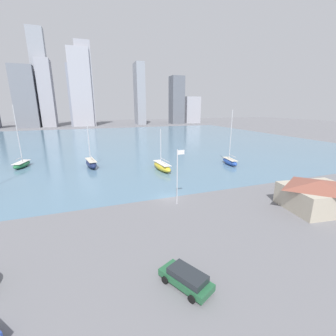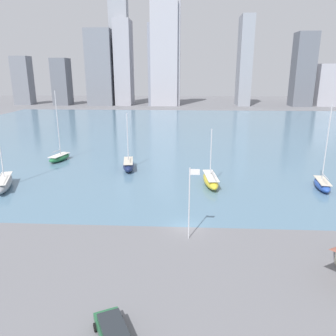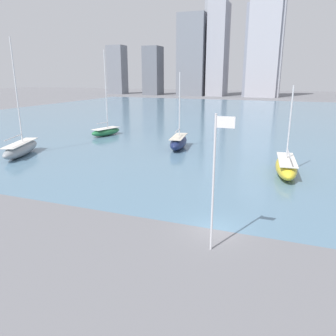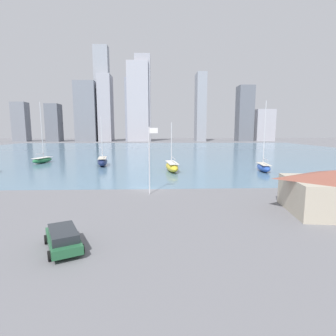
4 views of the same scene
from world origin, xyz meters
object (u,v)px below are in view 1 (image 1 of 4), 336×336
at_px(sailboat_blue, 230,161).
at_px(sailboat_navy, 91,163).
at_px(sailboat_yellow, 162,166).
at_px(parked_wagon_green, 186,278).
at_px(sailboat_green, 22,164).
at_px(boat_shed, 319,195).
at_px(flag_pole, 178,175).

xyz_separation_m(sailboat_blue, sailboat_navy, (-36.04, 10.06, 0.13)).
distance_m(sailboat_blue, sailboat_navy, 37.42).
bearing_deg(sailboat_yellow, sailboat_navy, 145.27).
bearing_deg(sailboat_navy, parked_wagon_green, -90.61).
relative_size(sailboat_blue, sailboat_green, 0.92).
height_order(boat_shed, sailboat_blue, sailboat_blue).
distance_m(sailboat_green, parked_wagon_green, 57.18).
xyz_separation_m(flag_pole, sailboat_green, (-29.72, 35.50, -4.14)).
xyz_separation_m(sailboat_yellow, sailboat_navy, (-16.57, 9.25, 0.05)).
height_order(boat_shed, parked_wagon_green, boat_shed).
height_order(sailboat_green, parked_wagon_green, sailboat_green).
bearing_deg(sailboat_blue, boat_shed, -89.93).
height_order(boat_shed, sailboat_yellow, sailboat_yellow).
height_order(boat_shed, flag_pole, flag_pole).
distance_m(sailboat_yellow, sailboat_navy, 18.98).
bearing_deg(parked_wagon_green, sailboat_yellow, 48.07).
height_order(flag_pole, sailboat_blue, sailboat_blue).
bearing_deg(sailboat_blue, sailboat_navy, 171.69).
height_order(flag_pole, sailboat_yellow, sailboat_yellow).
bearing_deg(flag_pole, sailboat_blue, 39.20).
relative_size(boat_shed, sailboat_green, 0.67).
relative_size(boat_shed, parked_wagon_green, 2.02).
height_order(flag_pole, parked_wagon_green, flag_pole).
relative_size(sailboat_blue, parked_wagon_green, 2.78).
height_order(sailboat_blue, sailboat_navy, sailboat_blue).
distance_m(flag_pole, sailboat_blue, 30.63).
xyz_separation_m(sailboat_yellow, parked_wagon_green, (-9.97, -36.48, -0.18)).
distance_m(boat_shed, sailboat_green, 66.71).
bearing_deg(boat_shed, sailboat_navy, 137.99).
xyz_separation_m(sailboat_blue, parked_wagon_green, (-29.44, -35.68, -0.10)).
relative_size(flag_pole, sailboat_yellow, 0.89).
xyz_separation_m(boat_shed, sailboat_green, (-49.68, 44.49, -1.41)).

